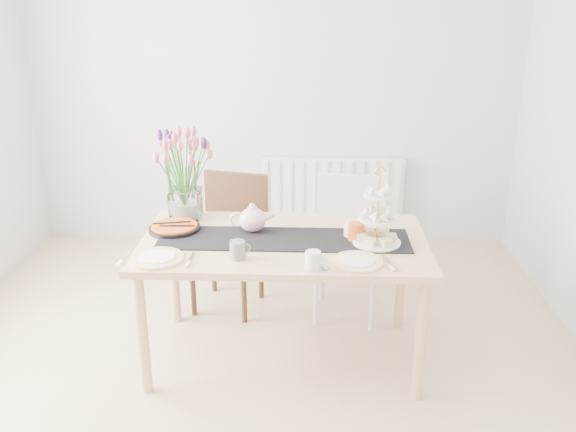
{
  "coord_description": "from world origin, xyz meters",
  "views": [
    {
      "loc": [
        0.33,
        -2.73,
        2.05
      ],
      "look_at": [
        0.2,
        0.36,
        0.91
      ],
      "focal_mm": 38.0,
      "sensor_mm": 36.0,
      "label": 1
    }
  ],
  "objects_px": {
    "cream_jug": "(352,229)",
    "mug_orange": "(356,232)",
    "plate_right": "(357,262)",
    "tulip_vase": "(183,161)",
    "cake_stand": "(377,225)",
    "tart_tin": "(175,228)",
    "radiator": "(332,193)",
    "dining_table": "(284,252)",
    "chair_white": "(349,235)",
    "teapot": "(252,220)",
    "mug_white": "(313,260)",
    "plate_left": "(157,258)",
    "mug_grey": "(238,250)",
    "chair_brown": "(231,231)"
  },
  "relations": [
    {
      "from": "plate_left",
      "to": "mug_orange",
      "type": "bearing_deg",
      "value": 15.91
    },
    {
      "from": "mug_grey",
      "to": "plate_right",
      "type": "relative_size",
      "value": 0.36
    },
    {
      "from": "dining_table",
      "to": "mug_grey",
      "type": "relative_size",
      "value": 16.56
    },
    {
      "from": "cake_stand",
      "to": "tart_tin",
      "type": "xyz_separation_m",
      "value": [
        -1.15,
        0.15,
        -0.09
      ]
    },
    {
      "from": "tart_tin",
      "to": "cake_stand",
      "type": "bearing_deg",
      "value": -7.6
    },
    {
      "from": "radiator",
      "to": "chair_brown",
      "type": "bearing_deg",
      "value": -123.13
    },
    {
      "from": "dining_table",
      "to": "teapot",
      "type": "xyz_separation_m",
      "value": [
        -0.18,
        0.11,
        0.15
      ]
    },
    {
      "from": "mug_grey",
      "to": "chair_brown",
      "type": "bearing_deg",
      "value": 73.92
    },
    {
      "from": "dining_table",
      "to": "mug_white",
      "type": "xyz_separation_m",
      "value": [
        0.16,
        -0.38,
        0.12
      ]
    },
    {
      "from": "mug_orange",
      "to": "plate_left",
      "type": "distance_m",
      "value": 1.09
    },
    {
      "from": "dining_table",
      "to": "tart_tin",
      "type": "bearing_deg",
      "value": 170.09
    },
    {
      "from": "cake_stand",
      "to": "plate_right",
      "type": "relative_size",
      "value": 1.47
    },
    {
      "from": "radiator",
      "to": "mug_white",
      "type": "height_order",
      "value": "mug_white"
    },
    {
      "from": "tulip_vase",
      "to": "tart_tin",
      "type": "bearing_deg",
      "value": -95.85
    },
    {
      "from": "mug_orange",
      "to": "teapot",
      "type": "bearing_deg",
      "value": 114.14
    },
    {
      "from": "cream_jug",
      "to": "mug_orange",
      "type": "height_order",
      "value": "mug_orange"
    },
    {
      "from": "teapot",
      "to": "plate_right",
      "type": "distance_m",
      "value": 0.71
    },
    {
      "from": "chair_brown",
      "to": "plate_left",
      "type": "height_order",
      "value": "chair_brown"
    },
    {
      "from": "mug_orange",
      "to": "tulip_vase",
      "type": "bearing_deg",
      "value": 105.92
    },
    {
      "from": "dining_table",
      "to": "plate_left",
      "type": "xyz_separation_m",
      "value": [
        -0.65,
        -0.3,
        0.08
      ]
    },
    {
      "from": "teapot",
      "to": "tart_tin",
      "type": "distance_m",
      "value": 0.46
    },
    {
      "from": "cake_stand",
      "to": "chair_brown",
      "type": "bearing_deg",
      "value": 141.3
    },
    {
      "from": "tulip_vase",
      "to": "cake_stand",
      "type": "height_order",
      "value": "tulip_vase"
    },
    {
      "from": "cream_jug",
      "to": "plate_right",
      "type": "xyz_separation_m",
      "value": [
        0.01,
        -0.36,
        -0.04
      ]
    },
    {
      "from": "radiator",
      "to": "dining_table",
      "type": "distance_m",
      "value": 1.82
    },
    {
      "from": "cake_stand",
      "to": "tart_tin",
      "type": "bearing_deg",
      "value": 172.4
    },
    {
      "from": "radiator",
      "to": "chair_white",
      "type": "height_order",
      "value": "chair_white"
    },
    {
      "from": "cream_jug",
      "to": "plate_left",
      "type": "height_order",
      "value": "cream_jug"
    },
    {
      "from": "chair_white",
      "to": "mug_orange",
      "type": "distance_m",
      "value": 0.66
    },
    {
      "from": "cake_stand",
      "to": "mug_grey",
      "type": "xyz_separation_m",
      "value": [
        -0.74,
        -0.22,
        -0.06
      ]
    },
    {
      "from": "cream_jug",
      "to": "mug_grey",
      "type": "height_order",
      "value": "mug_grey"
    },
    {
      "from": "tulip_vase",
      "to": "radiator",
      "type": "bearing_deg",
      "value": 56.84
    },
    {
      "from": "chair_white",
      "to": "cream_jug",
      "type": "bearing_deg",
      "value": -84.64
    },
    {
      "from": "tart_tin",
      "to": "tulip_vase",
      "type": "bearing_deg",
      "value": 84.15
    },
    {
      "from": "chair_brown",
      "to": "tulip_vase",
      "type": "height_order",
      "value": "tulip_vase"
    },
    {
      "from": "tart_tin",
      "to": "mug_orange",
      "type": "relative_size",
      "value": 2.86
    },
    {
      "from": "cream_jug",
      "to": "plate_right",
      "type": "relative_size",
      "value": 0.36
    },
    {
      "from": "cream_jug",
      "to": "tart_tin",
      "type": "distance_m",
      "value": 1.03
    },
    {
      "from": "tulip_vase",
      "to": "cream_jug",
      "type": "xyz_separation_m",
      "value": [
        1.0,
        -0.28,
        -0.31
      ]
    },
    {
      "from": "mug_grey",
      "to": "tulip_vase",
      "type": "bearing_deg",
      "value": 96.86
    },
    {
      "from": "teapot",
      "to": "dining_table",
      "type": "bearing_deg",
      "value": -33.25
    },
    {
      "from": "cream_jug",
      "to": "mug_orange",
      "type": "bearing_deg",
      "value": -95.33
    },
    {
      "from": "chair_brown",
      "to": "tart_tin",
      "type": "height_order",
      "value": "chair_brown"
    },
    {
      "from": "mug_white",
      "to": "chair_white",
      "type": "bearing_deg",
      "value": 89.63
    },
    {
      "from": "radiator",
      "to": "cream_jug",
      "type": "height_order",
      "value": "cream_jug"
    },
    {
      "from": "tart_tin",
      "to": "cream_jug",
      "type": "bearing_deg",
      "value": -2.79
    },
    {
      "from": "plate_left",
      "to": "mug_white",
      "type": "bearing_deg",
      "value": -5.76
    },
    {
      "from": "teapot",
      "to": "mug_white",
      "type": "height_order",
      "value": "teapot"
    },
    {
      "from": "radiator",
      "to": "dining_table",
      "type": "height_order",
      "value": "same"
    },
    {
      "from": "plate_right",
      "to": "tulip_vase",
      "type": "bearing_deg",
      "value": 147.77
    }
  ]
}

